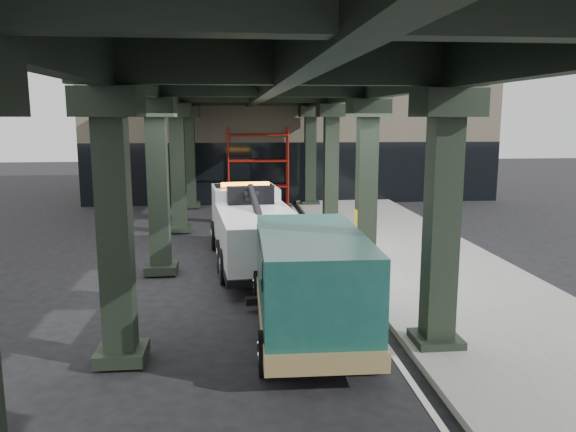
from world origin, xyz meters
TOP-DOWN VIEW (x-y plane):
  - ground at (0.00, 0.00)m, footprint 90.00×90.00m
  - sidewalk at (4.50, 2.00)m, footprint 5.00×40.00m
  - lane_stripe at (1.70, 2.00)m, footprint 0.12×38.00m
  - viaduct at (-0.40, 2.00)m, footprint 7.40×32.00m
  - building at (2.00, 20.00)m, footprint 22.00×10.00m
  - scaffolding at (0.00, 14.64)m, footprint 3.08×0.88m
  - tow_truck at (-0.74, 2.96)m, footprint 2.78×7.71m
  - towed_van at (0.23, -3.01)m, footprint 2.33×5.59m

SIDE VIEW (x-z plane):
  - ground at x=0.00m, z-range 0.00..0.00m
  - lane_stripe at x=1.70m, z-range 0.00..0.01m
  - sidewalk at x=4.50m, z-range 0.00..0.15m
  - towed_van at x=0.23m, z-range 0.08..2.33m
  - tow_truck at x=-0.74m, z-range -0.03..2.45m
  - scaffolding at x=0.00m, z-range 0.11..4.11m
  - building at x=2.00m, z-range 0.00..8.00m
  - viaduct at x=-0.40m, z-range 2.26..8.66m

